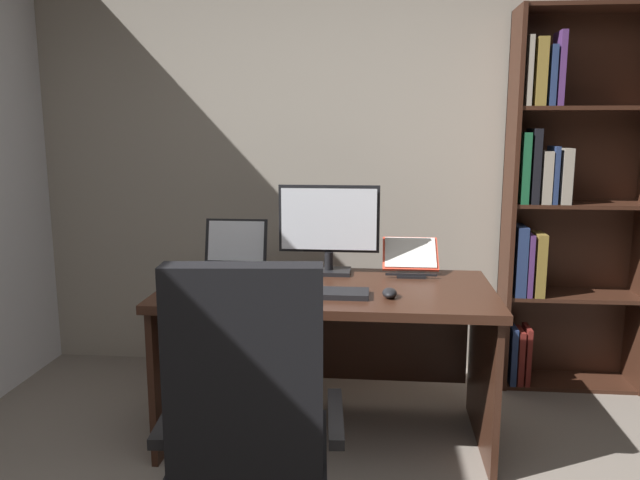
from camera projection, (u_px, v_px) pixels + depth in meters
wall_back at (373, 151)px, 3.71m from camera, size 4.65×0.12×2.66m
desk at (328, 323)px, 3.00m from camera, size 1.53×0.79×0.74m
bookshelf at (561, 201)px, 3.45m from camera, size 0.77×0.30×2.11m
office_chair at (250, 445)px, 2.01m from camera, size 0.64×0.60×1.08m
monitor at (329, 229)px, 3.11m from camera, size 0.51×0.16×0.45m
laptop at (232, 260)px, 3.19m from camera, size 0.33×0.32×0.25m
keyboard at (321, 293)px, 2.72m from camera, size 0.42×0.15×0.02m
computer_mouse at (390, 293)px, 2.69m from camera, size 0.06×0.10×0.04m
reading_stand_with_book at (410, 257)px, 3.15m from camera, size 0.28×0.26×0.16m
open_binder at (232, 294)px, 2.71m from camera, size 0.50×0.30×0.02m
notepad at (276, 281)px, 2.97m from camera, size 0.17×0.22×0.01m
pen at (280, 279)px, 2.96m from camera, size 0.13×0.06×0.01m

